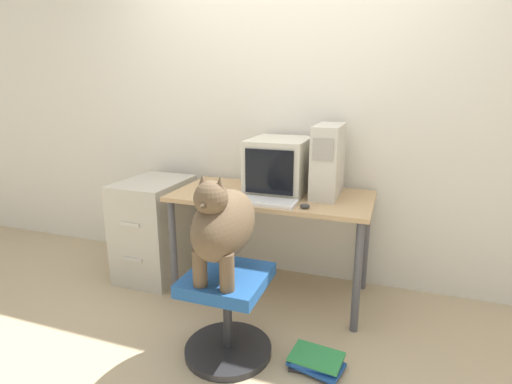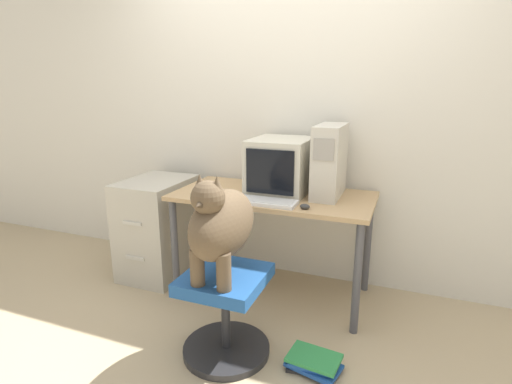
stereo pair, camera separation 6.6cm
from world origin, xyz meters
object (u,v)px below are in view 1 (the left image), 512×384
(filing_cabinet, at_px, (155,228))
(office_chair, at_px, (227,310))
(keyboard, at_px, (259,201))
(crt_monitor, at_px, (279,165))
(pc_tower, at_px, (328,161))
(dog, at_px, (223,224))
(book_stack_floor, at_px, (315,361))

(filing_cabinet, bearing_deg, office_chair, -37.73)
(filing_cabinet, bearing_deg, keyboard, -12.84)
(keyboard, distance_m, filing_cabinet, 1.04)
(crt_monitor, relative_size, pc_tower, 0.98)
(pc_tower, bearing_deg, office_chair, -114.50)
(pc_tower, xyz_separation_m, dog, (-0.38, -0.87, -0.20))
(pc_tower, xyz_separation_m, filing_cabinet, (-1.32, -0.12, -0.61))
(dog, xyz_separation_m, book_stack_floor, (0.50, 0.07, -0.75))
(office_chair, xyz_separation_m, dog, (0.00, -0.03, 0.52))
(keyboard, bearing_deg, pc_tower, 41.56)
(pc_tower, relative_size, dog, 0.83)
(office_chair, bearing_deg, book_stack_floor, 4.51)
(crt_monitor, distance_m, office_chair, 1.07)
(office_chair, bearing_deg, crt_monitor, 86.94)
(dog, bearing_deg, crt_monitor, 87.06)
(crt_monitor, xyz_separation_m, keyboard, (-0.04, -0.32, -0.17))
(crt_monitor, bearing_deg, book_stack_floor, -60.30)
(crt_monitor, height_order, pc_tower, pc_tower)
(crt_monitor, xyz_separation_m, pc_tower, (0.34, 0.01, 0.05))
(crt_monitor, distance_m, pc_tower, 0.34)
(dog, bearing_deg, pc_tower, 66.32)
(crt_monitor, bearing_deg, filing_cabinet, -173.75)
(office_chair, relative_size, dog, 0.86)
(dog, bearing_deg, book_stack_floor, 8.26)
(crt_monitor, distance_m, keyboard, 0.37)
(dog, bearing_deg, keyboard, 89.01)
(office_chair, distance_m, filing_cabinet, 1.19)
(crt_monitor, xyz_separation_m, dog, (-0.04, -0.86, -0.15))
(book_stack_floor, bearing_deg, keyboard, 136.05)
(office_chair, height_order, dog, dog)
(dog, relative_size, book_stack_floor, 1.86)
(dog, distance_m, filing_cabinet, 1.27)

